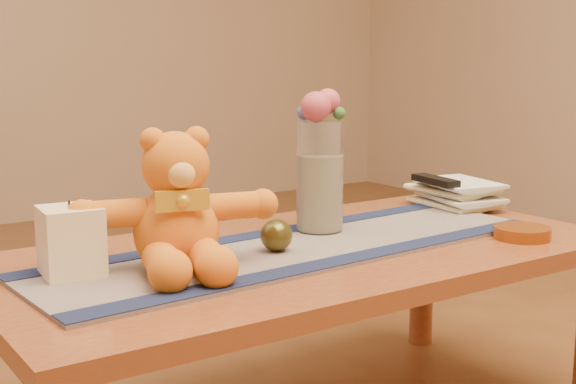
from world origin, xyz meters
TOP-DOWN VIEW (x-y plane):
  - coffee_table_top at (0.00, 0.00)m, footprint 1.40×0.70m
  - table_leg_br at (0.64, 0.29)m, footprint 0.07×0.07m
  - persian_runner at (-0.02, -0.01)m, footprint 1.22×0.42m
  - runner_border_near at (-0.02, -0.15)m, footprint 1.20×0.13m
  - runner_border_far at (-0.03, 0.14)m, footprint 1.20×0.13m
  - teddy_bear at (-0.32, -0.00)m, footprint 0.45×0.40m
  - pillar_candle at (-0.51, 0.06)m, footprint 0.12×0.12m
  - candle_wick at (-0.51, 0.06)m, footprint 0.00×0.00m
  - glass_vase at (0.10, 0.09)m, footprint 0.11×0.11m
  - potpourri_fill at (0.10, 0.09)m, footprint 0.09×0.09m
  - rose_left at (0.08, 0.08)m, footprint 0.07×0.07m
  - rose_right at (0.13, 0.10)m, footprint 0.06×0.06m
  - blue_flower_back at (0.11, 0.13)m, footprint 0.04×0.04m
  - blue_flower_side at (0.07, 0.11)m, footprint 0.04×0.04m
  - leaf_sprig at (0.14, 0.07)m, footprint 0.03×0.03m
  - bronze_ball at (-0.09, -0.01)m, footprint 0.08×0.08m
  - book_bottom at (0.53, 0.14)m, footprint 0.18×0.24m
  - book_lower at (0.53, 0.14)m, footprint 0.21×0.25m
  - book_upper at (0.52, 0.15)m, footprint 0.17×0.23m
  - book_top at (0.53, 0.14)m, footprint 0.20×0.25m
  - tv_remote at (0.53, 0.13)m, footprint 0.07×0.16m
  - amber_dish at (0.46, -0.21)m, footprint 0.17×0.17m

SIDE VIEW (x-z plane):
  - table_leg_br at x=0.64m, z-range 0.00..0.41m
  - coffee_table_top at x=0.00m, z-range 0.41..0.45m
  - persian_runner at x=-0.02m, z-range 0.45..0.46m
  - runner_border_near at x=-0.02m, z-range 0.46..0.46m
  - runner_border_far at x=-0.03m, z-range 0.46..0.46m
  - book_bottom at x=0.53m, z-range 0.45..0.47m
  - amber_dish at x=0.46m, z-range 0.45..0.48m
  - book_lower at x=0.53m, z-range 0.47..0.49m
  - bronze_ball at x=-0.09m, z-range 0.46..0.53m
  - book_upper at x=0.52m, z-range 0.49..0.51m
  - book_top at x=0.53m, z-range 0.51..0.53m
  - pillar_candle at x=-0.51m, z-range 0.46..0.59m
  - tv_remote at x=0.53m, z-range 0.53..0.54m
  - potpourri_fill at x=0.10m, z-range 0.46..0.64m
  - teddy_bear at x=-0.32m, z-range 0.46..0.72m
  - glass_vase at x=0.10m, z-range 0.46..0.72m
  - candle_wick at x=-0.51m, z-range 0.59..0.60m
  - leaf_sprig at x=0.14m, z-range 0.72..0.75m
  - blue_flower_side at x=0.07m, z-range 0.72..0.76m
  - blue_flower_back at x=0.11m, z-range 0.72..0.77m
  - rose_left at x=0.08m, z-range 0.72..0.79m
  - rose_right at x=0.13m, z-range 0.73..0.79m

